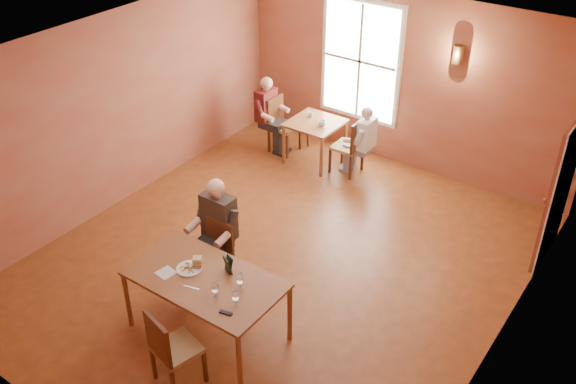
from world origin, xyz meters
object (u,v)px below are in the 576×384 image
Objects in this scene: chair_diner_white at (347,145)px; diner_maroon at (283,117)px; main_table at (207,306)px; chair_diner_maroon at (285,125)px; diner_main at (209,245)px; second_table at (315,141)px; chair_diner_main at (211,258)px; diner_white at (349,141)px; chair_empty at (177,347)px.

diner_maroon reaches higher than chair_diner_white.
chair_diner_white is (-0.64, 4.29, 0.08)m from main_table.
diner_maroon reaches higher than chair_diner_maroon.
second_table is at bearing -77.89° from diner_main.
chair_diner_maroon is 0.76× the size of diner_maroon.
main_table is 1.25× the size of diner_main.
chair_diner_main is 3.64m from diner_white.
chair_diner_white is 0.83× the size of diner_white.
diner_maroon reaches higher than main_table.
main_table is 1.77× the size of chair_empty.
diner_main reaches higher than diner_maroon.
second_table is at bearing 90.00° from chair_diner_white.
diner_maroon is at bearing 180.00° from second_table.
chair_diner_maroon is 0.16m from diner_maroon.
chair_empty is at bearing 118.03° from diner_main.
chair_diner_white is at bearing 90.00° from diner_white.
second_table is 0.66m from chair_diner_white.
diner_maroon reaches higher than chair_diner_main.
main_table is 2.11× the size of second_table.
chair_empty is at bearing 23.27° from chair_diner_maroon.
main_table is 4.70m from chair_diner_maroon.
diner_maroon is at bearing 127.98° from chair_empty.
chair_diner_white is 1.30m from chair_diner_maroon.
diner_white reaches higher than chair_empty.
diner_white is (0.68, 0.00, 0.23)m from second_table.
diner_maroon is (-2.20, 5.04, 0.15)m from chair_empty.
chair_empty is at bearing 23.56° from diner_maroon.
chair_diner_white is at bearing 0.00° from second_table.
chair_empty is at bearing 117.52° from chair_diner_main.
chair_diner_white is at bearing 114.18° from chair_empty.
diner_main is 1.68× the size of second_table.
second_table is at bearing 106.71° from main_table.
diner_maroon is at bearing 90.00° from diner_white.
diner_main is at bearing -77.89° from second_table.
diner_main reaches higher than chair_diner_white.
chair_diner_maroon reaches higher than chair_diner_white.
chair_diner_main is at bearing -178.32° from diner_white.
diner_maroon is (-1.36, 0.00, 0.06)m from diner_white.
diner_maroon is (-0.68, 0.00, 0.29)m from second_table.
diner_main is at bearing 21.40° from chair_diner_maroon.
chair_diner_maroon reaches higher than chair_diner_main.
chair_diner_main is at bearing 131.93° from chair_empty.
diner_white is (-0.84, 5.04, 0.09)m from chair_empty.
second_table is 0.72m from diner_white.
diner_white is at bearing 90.00° from chair_diner_maroon.
chair_empty is (0.73, -1.40, 0.03)m from chair_diner_main.
main_table is 0.82m from chair_diner_main.
diner_white is (-0.61, 4.29, 0.18)m from main_table.
diner_main is at bearing 90.00° from chair_diner_main.
chair_empty is (0.73, -1.37, -0.21)m from diner_main.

